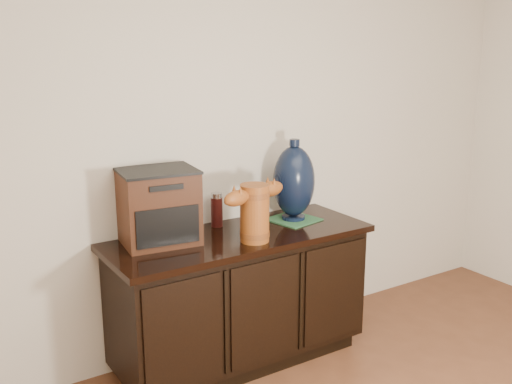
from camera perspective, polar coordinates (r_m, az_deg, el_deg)
sideboard at (r=3.38m, az=-1.54°, el=-9.99°), size 1.46×0.56×0.75m
terracotta_vessel at (r=3.08m, az=-0.13°, el=-1.68°), size 0.43×0.19×0.30m
tv_radio at (r=3.10m, az=-9.26°, el=-1.37°), size 0.42×0.35×0.39m
green_mat at (r=3.50m, az=3.57°, el=-2.62°), size 0.30×0.30×0.01m
lamp_base at (r=3.44m, az=3.63°, el=0.99°), size 0.29×0.29×0.47m
spray_can at (r=3.36m, az=-3.76°, el=-1.71°), size 0.07×0.07×0.19m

